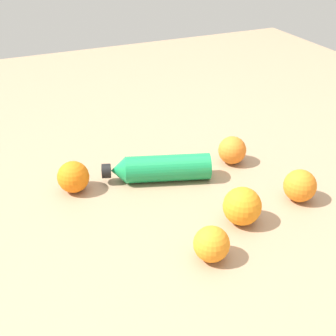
# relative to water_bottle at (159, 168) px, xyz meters

# --- Properties ---
(ground_plane) EXTENTS (2.40, 2.40, 0.00)m
(ground_plane) POSITION_rel_water_bottle_xyz_m (-0.00, -0.02, -0.03)
(ground_plane) COLOR #9E7F60
(water_bottle) EXTENTS (0.14, 0.27, 0.07)m
(water_bottle) POSITION_rel_water_bottle_xyz_m (0.00, 0.00, 0.00)
(water_bottle) COLOR #198C4C
(water_bottle) RESTS_ON ground_plane
(orange_0) EXTENTS (0.08, 0.08, 0.08)m
(orange_0) POSITION_rel_water_bottle_xyz_m (-0.04, -0.20, 0.00)
(orange_0) COLOR orange
(orange_0) RESTS_ON ground_plane
(orange_1) EXTENTS (0.07, 0.07, 0.07)m
(orange_1) POSITION_rel_water_bottle_xyz_m (0.31, -0.02, 0.00)
(orange_1) COLOR orange
(orange_1) RESTS_ON ground_plane
(orange_2) EXTENTS (0.08, 0.08, 0.08)m
(orange_2) POSITION_rel_water_bottle_xyz_m (0.23, 0.09, 0.01)
(orange_2) COLOR orange
(orange_2) RESTS_ON ground_plane
(orange_3) EXTENTS (0.07, 0.07, 0.07)m
(orange_3) POSITION_rel_water_bottle_xyz_m (-0.01, 0.21, 0.00)
(orange_3) COLOR orange
(orange_3) RESTS_ON ground_plane
(orange_4) EXTENTS (0.08, 0.08, 0.08)m
(orange_4) POSITION_rel_water_bottle_xyz_m (0.21, 0.26, 0.00)
(orange_4) COLOR orange
(orange_4) RESTS_ON ground_plane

